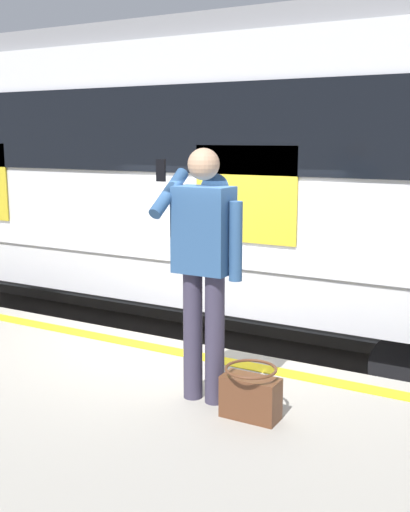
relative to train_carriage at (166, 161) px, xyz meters
name	(u,v)px	position (x,y,z in m)	size (l,w,h in m)	color
ground_plane	(182,431)	(-1.68, 2.37, -2.48)	(26.06, 26.06, 0.00)	#4C4742
safety_line	(164,349)	(-1.68, 2.67, -1.56)	(17.02, 0.16, 0.01)	yellow
track_rail_near	(255,369)	(-1.68, 0.71, -2.40)	(22.58, 0.08, 0.16)	slate
track_rail_far	(298,336)	(-1.68, -0.72, -2.40)	(22.58, 0.08, 0.16)	slate
train_carriage	(166,161)	(0.00, 0.00, 0.00)	(11.03, 3.10, 3.89)	silver
passenger	(204,254)	(-2.53, 3.43, -0.49)	(0.57, 0.55, 1.81)	#383347
handbag	(251,395)	(-2.95, 3.55, -1.40)	(0.40, 0.36, 0.36)	#59331E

